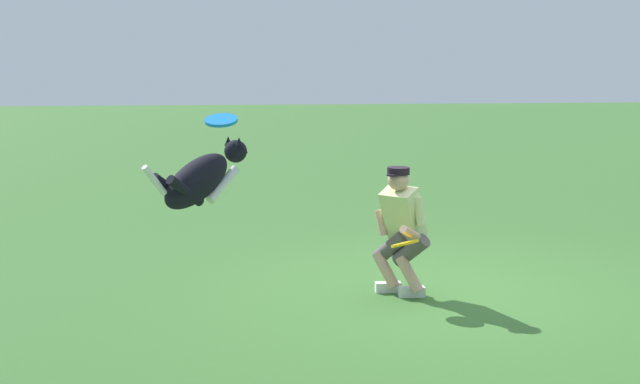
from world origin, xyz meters
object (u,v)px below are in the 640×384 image
at_px(frisbee_held, 405,244).
at_px(person, 401,226).
at_px(dog, 201,178).
at_px(frisbee_flying, 221,120).

bearing_deg(frisbee_held, person, -95.03).
bearing_deg(dog, person, 2.17).
xyz_separation_m(frisbee_flying, frisbee_held, (-1.68, -1.53, -1.31)).
height_order(dog, frisbee_flying, frisbee_flying).
relative_size(person, frisbee_flying, 5.32).
height_order(frisbee_flying, frisbee_held, frisbee_flying).
bearing_deg(person, dog, 2.14).
bearing_deg(frisbee_held, frisbee_flying, 42.34).
bearing_deg(frisbee_flying, dog, 54.83).
xyz_separation_m(dog, frisbee_held, (-1.83, -1.74, -0.91)).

